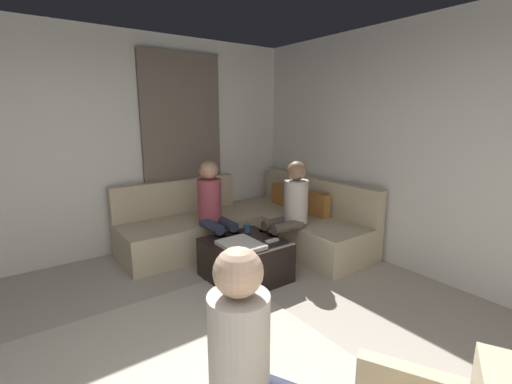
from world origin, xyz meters
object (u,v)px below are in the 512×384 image
game_remote (272,241)px  person_on_couch_back (289,209)px  person_on_armchair (258,366)px  sectional_couch (251,225)px  person_on_couch_side (214,208)px  coffee_mug (247,228)px  ottoman (245,260)px

game_remote → person_on_couch_back: person_on_couch_back is taller
game_remote → person_on_armchair: person_on_armchair is taller
game_remote → person_on_couch_back: bearing=118.0°
person_on_couch_back → sectional_couch: bearing=4.6°
person_on_armchair → game_remote: bearing=-157.8°
person_on_couch_side → person_on_couch_back: bearing=141.9°
person_on_couch_back → person_on_armchair: size_ratio=1.02×
coffee_mug → person_on_couch_side: size_ratio=0.08×
ottoman → game_remote: bearing=50.7°
coffee_mug → person_on_couch_back: 0.54m
coffee_mug → person_on_armchair: size_ratio=0.08×
person_on_couch_side → person_on_armchair: bearing=64.9°
person_on_couch_back → person_on_armchair: bearing=135.7°
ottoman → person_on_couch_back: 0.80m
person_on_couch_back → person_on_couch_side: (-0.54, -0.69, 0.00)m
ottoman → coffee_mug: coffee_mug is taller
game_remote → person_on_couch_side: bearing=-161.9°
sectional_couch → game_remote: (0.92, -0.38, 0.15)m
ottoman → coffee_mug: (-0.22, 0.18, 0.26)m
ottoman → person_on_couch_side: (-0.60, -0.03, 0.45)m
person_on_couch_side → coffee_mug: bearing=119.5°
person_on_armchair → ottoman: bearing=-150.2°
person_on_couch_back → coffee_mug: bearing=70.8°
sectional_couch → ottoman: sectional_couch is taller
coffee_mug → person_on_couch_back: person_on_couch_back is taller
ottoman → sectional_couch: bearing=141.0°
ottoman → coffee_mug: 0.38m
coffee_mug → game_remote: size_ratio=0.63×
sectional_couch → person_on_couch_back: bearing=4.6°
ottoman → game_remote: 0.36m
person_on_couch_back → person_on_armchair: 2.60m
ottoman → person_on_couch_back: (-0.05, 0.66, 0.45)m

